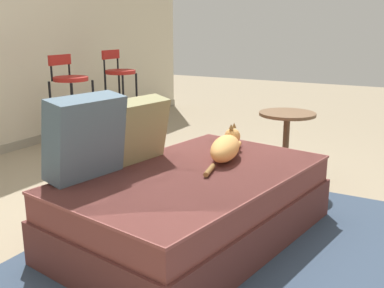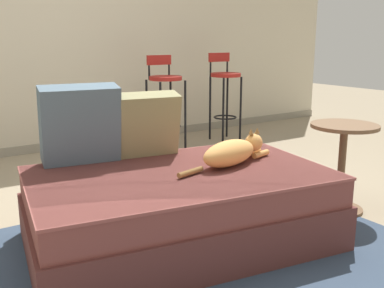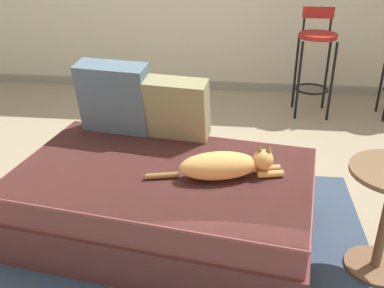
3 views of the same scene
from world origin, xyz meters
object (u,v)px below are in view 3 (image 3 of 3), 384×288
Objects in this scene: throw_pillow_middle at (177,109)px; bar_stool_near_window at (316,52)px; couch at (164,201)px; cat at (224,165)px; throw_pillow_corner at (115,98)px.

bar_stool_near_window is at bearing 56.45° from throw_pillow_middle.
cat is (0.34, -0.05, 0.28)m from couch.
throw_pillow_corner reaches higher than throw_pillow_middle.
cat is (0.32, -0.46, -0.13)m from throw_pillow_middle.
throw_pillow_corner reaches higher than couch.
throw_pillow_middle is 0.56× the size of cat.
couch is 4.36× the size of throw_pillow_middle.
bar_stool_near_window is (1.06, 1.59, -0.03)m from throw_pillow_middle.
bar_stool_near_window reaches higher than throw_pillow_corner.
throw_pillow_middle reaches higher than couch.
couch is 0.58m from throw_pillow_middle.
throw_pillow_middle is 0.42× the size of bar_stool_near_window.
couch is at bearing -93.22° from throw_pillow_middle.
bar_stool_near_window reaches higher than throw_pillow_middle.
couch is 0.76m from throw_pillow_corner.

